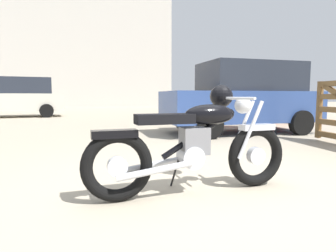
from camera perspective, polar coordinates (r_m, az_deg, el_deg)
The scene contains 7 objects.
ground_plane at distance 3.15m, azimuth 8.56°, elevation -11.46°, with size 80.00×80.00×0.00m, color tan.
vintage_motorcycle at distance 2.81m, azimuth 5.67°, elevation -3.22°, with size 2.08×0.73×1.07m.
white_estate_far at distance 7.66m, azimuth 14.64°, elevation 5.56°, with size 4.00×2.02×1.78m.
dark_sedan_left at distance 11.00m, azimuth 15.77°, elevation 5.57°, with size 3.93×1.89×1.78m.
red_hatchback_near at distance 14.74m, azimuth -27.33°, elevation 5.16°, with size 4.13×2.35×1.78m.
blue_hatchback_right at distance 14.30m, azimuth 14.69°, elevation 5.29°, with size 4.41×2.40×1.67m.
industrial_building at distance 31.59m, azimuth -21.03°, elevation 14.34°, with size 21.08×11.38×25.29m.
Camera 1 is at (-1.08, -2.81, 0.94)m, focal length 30.84 mm.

